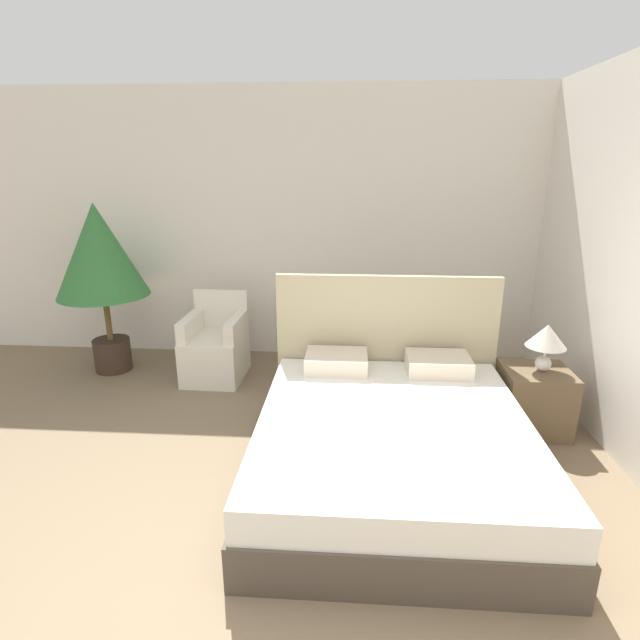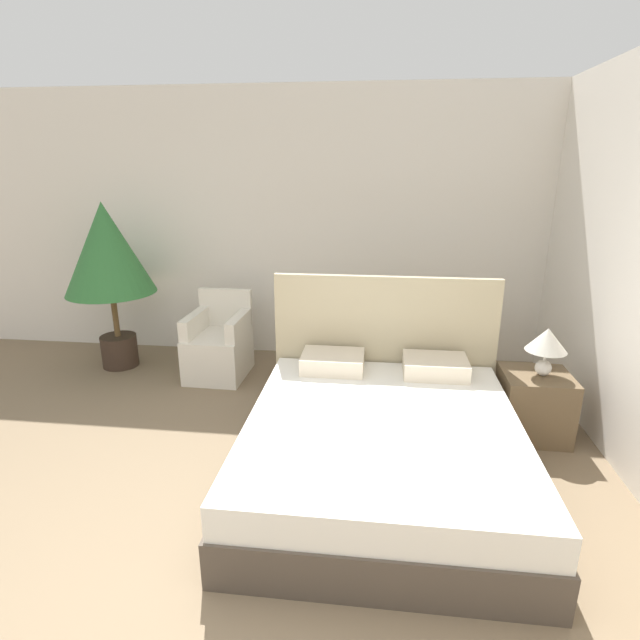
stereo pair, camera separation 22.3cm
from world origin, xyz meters
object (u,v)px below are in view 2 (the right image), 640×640
object	(u,v)px
bed	(382,441)
armchair_near_window_right	(316,352)
nightstand	(534,405)
table_lamp	(547,343)
armchair_near_window_left	(219,348)
potted_palm	(107,255)

from	to	relation	value
bed	armchair_near_window_right	bearing A→B (deg)	112.60
bed	nightstand	bearing A→B (deg)	30.84
armchair_near_window_right	table_lamp	world-z (taller)	table_lamp
armchair_near_window_left	potted_palm	size ratio (longest dim) A/B	0.49
armchair_near_window_left	nightstand	distance (m)	3.02
armchair_near_window_right	potted_palm	size ratio (longest dim) A/B	0.49
armchair_near_window_right	potted_palm	distance (m)	2.36
armchair_near_window_right	nightstand	world-z (taller)	armchair_near_window_right
nightstand	table_lamp	bearing A→B (deg)	-19.95
bed	armchair_near_window_left	world-z (taller)	bed
potted_palm	nightstand	size ratio (longest dim) A/B	3.29
armchair_near_window_right	armchair_near_window_left	bearing A→B (deg)	174.41
bed	nightstand	xyz separation A→B (m)	(1.21, 0.72, -0.01)
bed	potted_palm	xyz separation A→B (m)	(-2.84, 1.71, 0.94)
table_lamp	armchair_near_window_left	bearing A→B (deg)	163.07
table_lamp	nightstand	bearing A→B (deg)	160.05
potted_palm	table_lamp	world-z (taller)	potted_palm
armchair_near_window_right	potted_palm	xyz separation A→B (m)	(-2.17, 0.11, 0.93)
bed	potted_palm	distance (m)	3.44
nightstand	table_lamp	xyz separation A→B (m)	(0.03, -0.01, 0.54)
bed	nightstand	distance (m)	1.41
armchair_near_window_left	potted_palm	world-z (taller)	potted_palm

